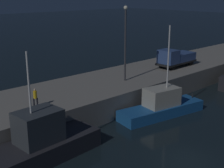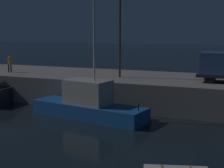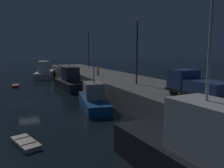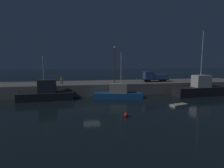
# 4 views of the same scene
# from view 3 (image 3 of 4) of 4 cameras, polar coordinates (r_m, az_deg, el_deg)

# --- Properties ---
(ground_plane) EXTENTS (320.00, 320.00, 0.00)m
(ground_plane) POSITION_cam_3_polar(r_m,az_deg,el_deg) (31.15, -20.36, -4.33)
(ground_plane) COLOR black
(pier_quay) EXTENTS (76.90, 9.11, 2.43)m
(pier_quay) POSITION_cam_3_polar(r_m,az_deg,el_deg) (34.51, 2.77, -0.56)
(pier_quay) COLOR gray
(pier_quay) RESTS_ON ground
(fishing_trawler_red) EXTENTS (12.00, 3.86, 13.41)m
(fishing_trawler_red) POSITION_cam_3_polar(r_m,az_deg,el_deg) (11.67, 22.58, -18.42)
(fishing_trawler_red) COLOR #232328
(fishing_trawler_red) RESTS_ON ground
(fishing_boat_blue) EXTENTS (9.63, 4.10, 8.96)m
(fishing_boat_blue) POSITION_cam_3_polar(r_m,az_deg,el_deg) (26.74, -4.74, -3.59)
(fishing_boat_blue) COLOR #195193
(fishing_boat_blue) RESTS_ON ground
(fishing_boat_white) EXTENTS (13.42, 6.70, 10.08)m
(fishing_boat_white) POSITION_cam_3_polar(r_m,az_deg,el_deg) (58.88, -16.66, 2.94)
(fishing_boat_white) COLOR silver
(fishing_boat_white) RESTS_ON ground
(fishing_boat_orange) EXTENTS (10.07, 3.89, 8.21)m
(fishing_boat_orange) POSITION_cam_3_polar(r_m,az_deg,el_deg) (39.80, -10.49, 0.56)
(fishing_boat_orange) COLOR #232328
(fishing_boat_orange) RESTS_ON ground
(dinghy_orange_near) EXTENTS (3.18, 1.98, 0.34)m
(dinghy_orange_near) POSITION_cam_3_polar(r_m,az_deg,el_deg) (17.49, -20.98, -13.71)
(dinghy_orange_near) COLOR beige
(dinghy_orange_near) RESTS_ON ground
(rowboat_white_mid) EXTENTS (3.22, 1.38, 0.37)m
(rowboat_white_mid) POSITION_cam_3_polar(r_m,az_deg,el_deg) (45.70, -23.14, -0.36)
(rowboat_white_mid) COLOR #B22823
(rowboat_white_mid) RESTS_ON ground
(lamp_post_west) EXTENTS (0.44, 0.44, 9.05)m
(lamp_post_west) POSITION_cam_3_polar(r_m,az_deg,el_deg) (55.23, -5.93, 9.44)
(lamp_post_west) COLOR #38383D
(lamp_post_west) RESTS_ON pier_quay
(lamp_post_east) EXTENTS (0.44, 0.44, 8.15)m
(lamp_post_east) POSITION_cam_3_polar(r_m,az_deg,el_deg) (28.17, 6.35, 9.58)
(lamp_post_east) COLOR #38383D
(lamp_post_east) RESTS_ON pier_quay
(utility_truck) EXTENTS (6.13, 2.29, 2.43)m
(utility_truck) POSITION_cam_3_polar(r_m,az_deg,el_deg) (20.79, 20.38, -0.27)
(utility_truck) COLOR black
(utility_truck) RESTS_ON pier_quay
(dockworker) EXTENTS (0.44, 0.32, 1.66)m
(dockworker) POSITION_cam_3_polar(r_m,az_deg,el_deg) (38.51, -3.55, 3.61)
(dockworker) COLOR black
(dockworker) RESTS_ON pier_quay
(bollard_west) EXTENTS (0.28, 0.28, 0.60)m
(bollard_west) POSITION_cam_3_polar(r_m,az_deg,el_deg) (61.11, -13.48, 4.54)
(bollard_west) COLOR black
(bollard_west) RESTS_ON pier_quay
(bollard_central) EXTENTS (0.28, 0.28, 0.55)m
(bollard_central) POSITION_cam_3_polar(r_m,az_deg,el_deg) (58.02, -12.89, 4.34)
(bollard_central) COLOR black
(bollard_central) RESTS_ON pier_quay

